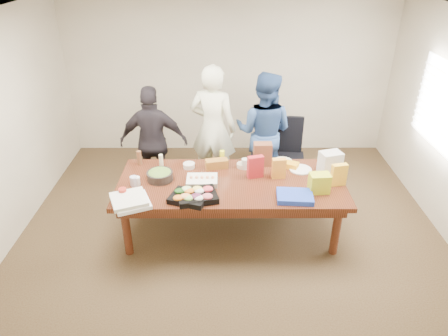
{
  "coord_description": "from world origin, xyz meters",
  "views": [
    {
      "loc": [
        -0.1,
        -4.38,
        3.35
      ],
      "look_at": [
        -0.09,
        0.1,
        0.89
      ],
      "focal_mm": 32.91,
      "sensor_mm": 36.0,
      "label": 1
    }
  ],
  "objects_px": {
    "office_chair": "(289,157)",
    "sheet_cake": "(202,180)",
    "person_center": "(213,129)",
    "person_right": "(264,132)",
    "conference_table": "(231,207)",
    "salad_bowl": "(160,176)"
  },
  "relations": [
    {
      "from": "person_right",
      "to": "sheet_cake",
      "type": "relative_size",
      "value": 4.78
    },
    {
      "from": "conference_table",
      "to": "person_center",
      "type": "height_order",
      "value": "person_center"
    },
    {
      "from": "conference_table",
      "to": "person_center",
      "type": "bearing_deg",
      "value": 101.7
    },
    {
      "from": "person_right",
      "to": "salad_bowl",
      "type": "xyz_separation_m",
      "value": [
        -1.39,
        -1.14,
        -0.1
      ]
    },
    {
      "from": "conference_table",
      "to": "person_center",
      "type": "xyz_separation_m",
      "value": [
        -0.25,
        1.19,
        0.58
      ]
    },
    {
      "from": "sheet_cake",
      "to": "salad_bowl",
      "type": "distance_m",
      "value": 0.53
    },
    {
      "from": "person_right",
      "to": "sheet_cake",
      "type": "xyz_separation_m",
      "value": [
        -0.86,
        -1.22,
        -0.12
      ]
    },
    {
      "from": "conference_table",
      "to": "office_chair",
      "type": "relative_size",
      "value": 2.71
    },
    {
      "from": "person_right",
      "to": "salad_bowl",
      "type": "height_order",
      "value": "person_right"
    },
    {
      "from": "person_center",
      "to": "sheet_cake",
      "type": "relative_size",
      "value": 5.06
    },
    {
      "from": "conference_table",
      "to": "office_chair",
      "type": "xyz_separation_m",
      "value": [
        0.89,
        1.13,
        0.14
      ]
    },
    {
      "from": "salad_bowl",
      "to": "person_center",
      "type": "bearing_deg",
      "value": 60.51
    },
    {
      "from": "person_center",
      "to": "salad_bowl",
      "type": "height_order",
      "value": "person_center"
    },
    {
      "from": "person_right",
      "to": "salad_bowl",
      "type": "relative_size",
      "value": 5.5
    },
    {
      "from": "conference_table",
      "to": "sheet_cake",
      "type": "bearing_deg",
      "value": -175.51
    },
    {
      "from": "conference_table",
      "to": "salad_bowl",
      "type": "bearing_deg",
      "value": 176.59
    },
    {
      "from": "conference_table",
      "to": "person_right",
      "type": "xyz_separation_m",
      "value": [
        0.5,
        1.19,
        0.52
      ]
    },
    {
      "from": "conference_table",
      "to": "salad_bowl",
      "type": "distance_m",
      "value": 0.99
    },
    {
      "from": "person_center",
      "to": "person_right",
      "type": "height_order",
      "value": "person_center"
    },
    {
      "from": "conference_table",
      "to": "office_chair",
      "type": "height_order",
      "value": "office_chair"
    },
    {
      "from": "person_right",
      "to": "salad_bowl",
      "type": "bearing_deg",
      "value": 58.6
    },
    {
      "from": "office_chair",
      "to": "sheet_cake",
      "type": "bearing_deg",
      "value": -130.27
    }
  ]
}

